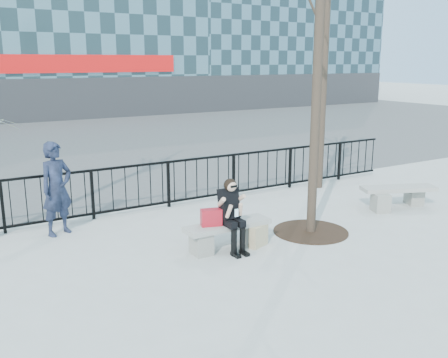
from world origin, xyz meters
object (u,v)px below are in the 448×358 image
seated_woman (232,216)px  bench_main (228,233)px  bench_second (398,195)px  standing_man (57,189)px

seated_woman → bench_main: bearing=90.0°
bench_second → seated_woman: 4.80m
seated_woman → standing_man: (-2.46, 2.55, 0.26)m
bench_main → bench_second: (4.78, 0.18, 0.01)m
bench_main → standing_man: bearing=135.9°
bench_main → bench_second: bench_second is taller
bench_main → seated_woman: (0.00, -0.16, 0.37)m
bench_main → seated_woman: seated_woman is taller
seated_woman → standing_man: 3.56m
bench_main → standing_man: 3.49m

